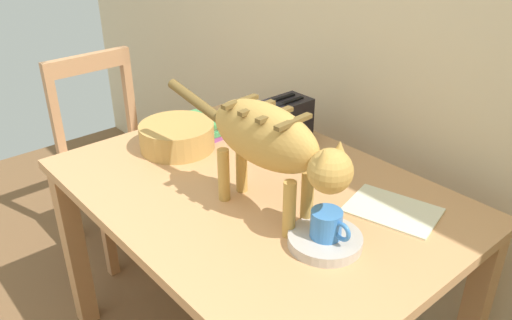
# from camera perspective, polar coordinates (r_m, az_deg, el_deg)

# --- Properties ---
(wall_rear) EXTENTS (4.57, 0.11, 2.50)m
(wall_rear) POSITION_cam_1_polar(r_m,az_deg,el_deg) (1.97, 14.27, 16.78)
(wall_rear) COLOR beige
(wall_rear) RESTS_ON ground_plane
(dining_table) EXTENTS (1.30, 0.93, 0.75)m
(dining_table) POSITION_cam_1_polar(r_m,az_deg,el_deg) (1.71, 0.00, -5.59)
(dining_table) COLOR tan
(dining_table) RESTS_ON ground_plane
(cat) EXTENTS (0.71, 0.16, 0.34)m
(cat) POSITION_cam_1_polar(r_m,az_deg,el_deg) (1.41, 1.68, 1.95)
(cat) COLOR #C19347
(cat) RESTS_ON dining_table
(saucer_bowl) EXTENTS (0.20, 0.20, 0.03)m
(saucer_bowl) POSITION_cam_1_polar(r_m,az_deg,el_deg) (1.41, 7.63, -8.78)
(saucer_bowl) COLOR #B7AFA6
(saucer_bowl) RESTS_ON dining_table
(coffee_mug) EXTENTS (0.12, 0.08, 0.08)m
(coffee_mug) POSITION_cam_1_polar(r_m,az_deg,el_deg) (1.38, 7.87, -7.05)
(coffee_mug) COLOR #3979C8
(coffee_mug) RESTS_ON saucer_bowl
(magazine) EXTENTS (0.30, 0.24, 0.01)m
(magazine) POSITION_cam_1_polar(r_m,az_deg,el_deg) (1.60, 14.85, -5.36)
(magazine) COLOR silver
(magazine) RESTS_ON dining_table
(book_stack) EXTENTS (0.21, 0.14, 0.07)m
(book_stack) POSITION_cam_1_polar(r_m,az_deg,el_deg) (2.00, -6.67, 3.50)
(book_stack) COLOR #9B4D9D
(book_stack) RESTS_ON dining_table
(wicker_basket) EXTENTS (0.27, 0.27, 0.10)m
(wicker_basket) POSITION_cam_1_polar(r_m,az_deg,el_deg) (1.91, -8.73, 2.65)
(wicker_basket) COLOR tan
(wicker_basket) RESTS_ON dining_table
(toaster) EXTENTS (0.12, 0.20, 0.18)m
(toaster) POSITION_cam_1_polar(r_m,az_deg,el_deg) (1.92, 3.06, 4.17)
(toaster) COLOR black
(toaster) RESTS_ON dining_table
(wooden_chair_far) EXTENTS (0.43, 0.43, 0.93)m
(wooden_chair_far) POSITION_cam_1_polar(r_m,az_deg,el_deg) (2.57, -15.36, 0.22)
(wooden_chair_far) COLOR tan
(wooden_chair_far) RESTS_ON ground_plane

